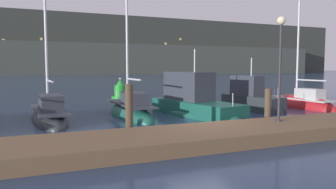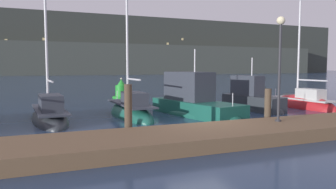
% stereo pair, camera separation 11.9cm
% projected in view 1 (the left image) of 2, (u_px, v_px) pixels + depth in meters
% --- Properties ---
extents(ground_plane, '(400.00, 400.00, 0.00)m').
position_uv_depth(ground_plane, '(204.00, 132.00, 13.04)').
color(ground_plane, navy).
extents(dock, '(25.01, 2.80, 0.45)m').
position_uv_depth(dock, '(228.00, 134.00, 11.44)').
color(dock, brown).
rests_on(dock, ground).
extents(mooring_pile_1, '(0.28, 0.28, 1.96)m').
position_uv_depth(mooring_pile_1, '(129.00, 112.00, 11.69)').
color(mooring_pile_1, '#4C3D2D').
rests_on(mooring_pile_1, ground).
extents(mooring_pile_2, '(0.28, 0.28, 1.64)m').
position_uv_depth(mooring_pile_2, '(268.00, 108.00, 14.11)').
color(mooring_pile_2, '#4C3D2D').
rests_on(mooring_pile_2, ground).
extents(sailboat_berth_2, '(1.87, 5.99, 8.00)m').
position_uv_depth(sailboat_berth_2, '(50.00, 119.00, 15.51)').
color(sailboat_berth_2, '#2D3338').
rests_on(sailboat_berth_2, ground).
extents(sailboat_berth_3, '(1.65, 5.58, 7.84)m').
position_uv_depth(sailboat_berth_3, '(131.00, 114.00, 16.89)').
color(sailboat_berth_3, '#195647').
rests_on(sailboat_berth_3, ground).
extents(motorboat_berth_4, '(3.26, 6.77, 4.20)m').
position_uv_depth(motorboat_berth_4, '(194.00, 108.00, 17.56)').
color(motorboat_berth_4, '#195647').
rests_on(motorboat_berth_4, ground).
extents(motorboat_berth_5, '(1.97, 4.71, 3.80)m').
position_uv_depth(motorboat_berth_5, '(251.00, 104.00, 19.63)').
color(motorboat_berth_5, '#2D3338').
rests_on(motorboat_berth_5, ground).
extents(sailboat_berth_6, '(1.48, 5.29, 7.55)m').
position_uv_depth(sailboat_berth_6, '(302.00, 106.00, 20.69)').
color(sailboat_berth_6, red).
rests_on(sailboat_berth_6, ground).
extents(channel_buoy, '(1.47, 1.47, 1.69)m').
position_uv_depth(channel_buoy, '(120.00, 91.00, 26.97)').
color(channel_buoy, green).
rests_on(channel_buoy, ground).
extents(dock_lamppost, '(0.32, 0.32, 4.05)m').
position_uv_depth(dock_lamppost, '(280.00, 52.00, 12.60)').
color(dock_lamppost, '#2D2D33').
rests_on(dock_lamppost, dock).
extents(hillside_backdrop, '(240.00, 23.00, 20.55)m').
position_uv_depth(hillside_backdrop, '(63.00, 47.00, 112.44)').
color(hillside_backdrop, '#333833').
rests_on(hillside_backdrop, ground).
extents(rowboat_adrift, '(3.37, 1.49, 0.56)m').
position_uv_depth(rowboat_adrift, '(288.00, 97.00, 27.92)').
color(rowboat_adrift, '#2D3338').
rests_on(rowboat_adrift, ground).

